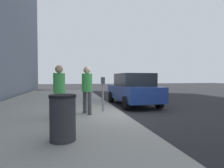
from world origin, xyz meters
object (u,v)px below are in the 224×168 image
(parking_meter, at_px, (103,87))
(pedestrian_at_meter, at_px, (87,86))
(parked_sedan_near, at_px, (133,89))
(trash_bin, at_px, (63,118))
(pedestrian_bystander, at_px, (59,87))

(parking_meter, xyz_separation_m, pedestrian_at_meter, (-0.37, 0.67, 0.06))
(pedestrian_at_meter, bearing_deg, parked_sedan_near, 21.98)
(parking_meter, relative_size, pedestrian_at_meter, 0.78)
(pedestrian_at_meter, height_order, trash_bin, pedestrian_at_meter)
(parking_meter, distance_m, pedestrian_bystander, 1.89)
(parked_sedan_near, bearing_deg, pedestrian_at_meter, 134.09)
(pedestrian_bystander, xyz_separation_m, parked_sedan_near, (3.22, -3.76, -0.33))
(pedestrian_bystander, bearing_deg, parking_meter, 2.57)
(pedestrian_bystander, bearing_deg, trash_bin, -110.64)
(pedestrian_bystander, relative_size, parked_sedan_near, 0.41)
(pedestrian_bystander, distance_m, parked_sedan_near, 4.96)
(pedestrian_at_meter, distance_m, trash_bin, 3.03)
(parking_meter, height_order, parked_sedan_near, parked_sedan_near)
(pedestrian_at_meter, relative_size, pedestrian_bystander, 1.00)
(parking_meter, relative_size, parked_sedan_near, 0.32)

